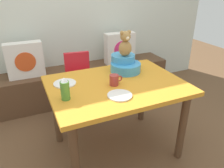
# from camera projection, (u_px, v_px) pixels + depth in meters

# --- Properties ---
(ground_plane) EXTENTS (8.00, 8.00, 0.00)m
(ground_plane) POSITION_uv_depth(u_px,v_px,m) (116.00, 148.00, 2.29)
(ground_plane) COLOR brown
(back_wall) EXTENTS (4.40, 0.10, 2.60)m
(back_wall) POSITION_uv_depth(u_px,v_px,m) (70.00, 2.00, 2.94)
(back_wall) COLOR silver
(back_wall) RESTS_ON ground_plane
(window_bench) EXTENTS (2.60, 0.44, 0.46)m
(window_bench) POSITION_uv_depth(u_px,v_px,m) (81.00, 83.00, 3.18)
(window_bench) COLOR brown
(window_bench) RESTS_ON ground_plane
(pillow_floral_left) EXTENTS (0.44, 0.15, 0.44)m
(pillow_floral_left) POSITION_uv_depth(u_px,v_px,m) (25.00, 60.00, 2.71)
(pillow_floral_left) COLOR white
(pillow_floral_left) RESTS_ON window_bench
(pillow_floral_right) EXTENTS (0.44, 0.15, 0.44)m
(pillow_floral_right) POSITION_uv_depth(u_px,v_px,m) (120.00, 48.00, 3.19)
(pillow_floral_right) COLOR white
(pillow_floral_right) RESTS_ON window_bench
(dining_table) EXTENTS (1.20, 0.89, 0.74)m
(dining_table) POSITION_uv_depth(u_px,v_px,m) (116.00, 94.00, 2.02)
(dining_table) COLOR orange
(dining_table) RESTS_ON ground_plane
(highchair) EXTENTS (0.35, 0.48, 0.79)m
(highchair) POSITION_uv_depth(u_px,v_px,m) (79.00, 77.00, 2.65)
(highchair) COLOR red
(highchair) RESTS_ON ground_plane
(infant_seat_teal) EXTENTS (0.30, 0.33, 0.16)m
(infant_seat_teal) POSITION_uv_depth(u_px,v_px,m) (125.00, 64.00, 2.21)
(infant_seat_teal) COLOR #3E95CD
(infant_seat_teal) RESTS_ON dining_table
(teddy_bear) EXTENTS (0.13, 0.12, 0.25)m
(teddy_bear) POSITION_uv_depth(u_px,v_px,m) (125.00, 44.00, 2.12)
(teddy_bear) COLOR #9F7742
(teddy_bear) RESTS_ON infant_seat_teal
(ketchup_bottle) EXTENTS (0.07, 0.07, 0.18)m
(ketchup_bottle) POSITION_uv_depth(u_px,v_px,m) (65.00, 89.00, 1.68)
(ketchup_bottle) COLOR #4C8C33
(ketchup_bottle) RESTS_ON dining_table
(coffee_mug) EXTENTS (0.12, 0.08, 0.09)m
(coffee_mug) POSITION_uv_depth(u_px,v_px,m) (114.00, 80.00, 1.93)
(coffee_mug) COLOR #9E332D
(coffee_mug) RESTS_ON dining_table
(dinner_plate_near) EXTENTS (0.20, 0.20, 0.01)m
(dinner_plate_near) POSITION_uv_depth(u_px,v_px,m) (65.00, 83.00, 1.96)
(dinner_plate_near) COLOR white
(dinner_plate_near) RESTS_ON dining_table
(dinner_plate_far) EXTENTS (0.20, 0.20, 0.01)m
(dinner_plate_far) POSITION_uv_depth(u_px,v_px,m) (120.00, 95.00, 1.76)
(dinner_plate_far) COLOR white
(dinner_plate_far) RESTS_ON dining_table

